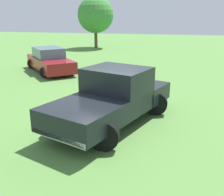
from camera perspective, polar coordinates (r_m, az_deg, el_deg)
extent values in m
plane|color=#54843D|center=(9.43, -0.43, -4.36)|extent=(80.00, 80.00, 0.00)
cylinder|color=black|center=(7.19, -1.69, -8.00)|extent=(0.83, 0.22, 0.83)
cylinder|color=black|center=(8.17, -11.12, -5.12)|extent=(0.83, 0.22, 0.83)
cylinder|color=black|center=(9.80, 9.22, -1.17)|extent=(0.83, 0.22, 0.83)
cylinder|color=black|center=(10.53, 1.14, 0.39)|extent=(0.83, 0.22, 0.83)
cube|color=black|center=(7.59, -6.32, -3.89)|extent=(2.52, 2.56, 0.64)
cube|color=black|center=(8.85, 1.08, 1.93)|extent=(2.38, 2.18, 1.40)
cube|color=slate|center=(8.75, 1.10, 4.71)|extent=(2.15, 1.90, 0.48)
cube|color=black|center=(9.79, 4.24, 0.98)|extent=(2.66, 2.93, 0.60)
cube|color=silver|center=(7.06, -11.19, -8.13)|extent=(1.78, 0.77, 0.16)
cylinder|color=black|center=(16.18, -8.72, 5.95)|extent=(0.66, 0.20, 0.66)
cylinder|color=black|center=(15.74, -13.87, 5.32)|extent=(0.66, 0.20, 0.66)
cylinder|color=black|center=(19.06, -12.03, 7.50)|extent=(0.66, 0.20, 0.66)
cylinder|color=black|center=(18.68, -16.46, 6.98)|extent=(0.66, 0.20, 0.66)
cube|color=maroon|center=(17.36, -12.91, 7.18)|extent=(4.44, 4.66, 0.68)
cube|color=slate|center=(17.48, -13.27, 9.35)|extent=(2.53, 2.57, 0.60)
cylinder|color=brown|center=(29.08, -3.42, 12.75)|extent=(0.32, 0.32, 2.26)
sphere|color=#3D8438|center=(28.98, -3.50, 17.16)|extent=(3.69, 3.69, 3.69)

